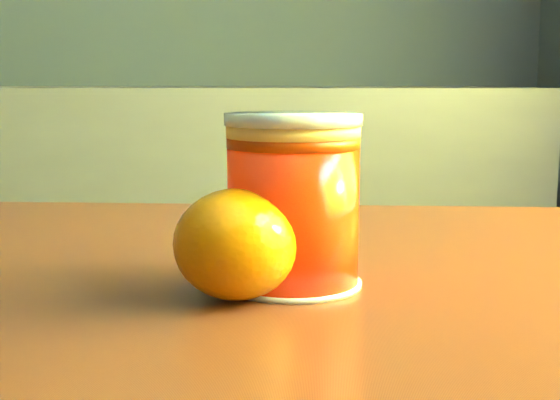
{
  "coord_description": "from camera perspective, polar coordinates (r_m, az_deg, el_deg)",
  "views": [
    {
      "loc": [
        0.92,
        -0.42,
        0.91
      ],
      "look_at": [
        0.95,
        0.07,
        0.84
      ],
      "focal_mm": 50.0,
      "sensor_mm": 36.0,
      "label": 1
    }
  ],
  "objects": [
    {
      "name": "juice_glass",
      "position": [
        0.49,
        0.97,
        -0.14
      ],
      "size": [
        0.09,
        0.09,
        0.11
      ],
      "rotation": [
        0.0,
        0.0,
        -0.43
      ],
      "color": "#FF2805",
      "rests_on": "table"
    },
    {
      "name": "orange_front",
      "position": [
        0.46,
        -3.21,
        -3.24
      ],
      "size": [
        0.09,
        0.09,
        0.07
      ],
      "primitive_type": "ellipsoid",
      "rotation": [
        0.0,
        0.0,
        -0.15
      ],
      "color": "orange",
      "rests_on": "table"
    },
    {
      "name": "orange_back",
      "position": [
        0.51,
        2.12,
        -2.62
      ],
      "size": [
        0.07,
        0.07,
        0.06
      ],
      "primitive_type": "ellipsoid",
      "rotation": [
        0.0,
        0.0,
        0.0
      ],
      "color": "orange",
      "rests_on": "table"
    }
  ]
}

